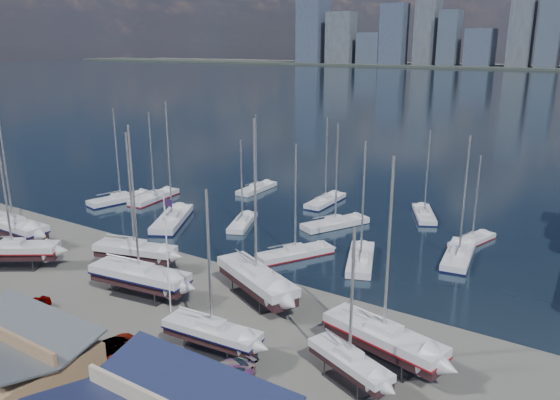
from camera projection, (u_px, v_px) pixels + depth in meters
The scene contains 27 objects.
ground at pixel (165, 299), 53.75m from camera, with size 1400.00×1400.00×0.00m, color #605E59.
shed_grey at pixel (8, 353), 40.29m from camera, with size 12.60×8.40×4.17m.
sailboat_cradle_0 at pixel (14, 227), 68.30m from camera, with size 10.76×3.10×17.26m.
sailboat_cradle_1 at pixel (13, 250), 60.65m from camera, with size 9.75×7.87×16.01m.
sailboat_cradle_2 at pixel (135, 251), 60.64m from camera, with size 9.68×5.08×15.28m.
sailboat_cradle_3 at pixel (140, 276), 53.77m from camera, with size 10.93×4.39×17.08m.
sailboat_cradle_4 at pixel (256, 279), 53.02m from camera, with size 11.25×7.36×17.77m.
sailboat_cradle_5 at pixel (212, 332), 43.62m from camera, with size 8.60×3.06×13.80m.
sailboat_cradle_6 at pixel (383, 338), 42.51m from camera, with size 10.66×5.13×16.56m.
sailboat_cradle_7 at pixel (349, 361), 39.73m from camera, with size 7.55×4.62×12.24m.
sailboat_moored_0 at pixel (121, 200), 86.49m from camera, with size 5.24×10.73×15.46m.
sailboat_moored_1 at pixel (154, 198), 87.55m from camera, with size 3.94×10.11×14.72m.
sailboat_moored_2 at pixel (257, 189), 92.92m from camera, with size 2.78×9.08×13.61m.
sailboat_moored_3 at pixel (172, 221), 76.31m from camera, with size 8.61×11.96×17.69m.
sailboat_moored_4 at pixel (242, 223), 75.31m from camera, with size 5.32×8.55×12.52m.
sailboat_moored_5 at pixel (325, 202), 85.50m from camera, with size 2.83×9.54×14.19m.
sailboat_moored_6 at pixel (295, 254), 64.19m from camera, with size 6.88×9.53×14.10m.
sailboat_moored_7 at pixel (335, 225), 74.73m from camera, with size 6.83×10.04×14.86m.
sailboat_moored_8 at pixel (424, 215), 78.80m from camera, with size 6.14×9.06×13.27m.
sailboat_moored_9 at pixel (361, 261), 62.31m from camera, with size 6.17×10.11×14.78m.
sailboat_moored_10 at pixel (459, 256), 63.56m from camera, with size 4.24×10.45×15.17m.
sailboat_moored_11 at pixel (472, 241), 68.57m from camera, with size 4.28×8.15×11.74m.
car_a at pixel (31, 307), 50.69m from camera, with size 1.50×3.73×1.27m, color gray.
car_b at pixel (39, 318), 48.44m from camera, with size 1.51×4.34×1.43m, color gray.
car_c at pixel (104, 354), 42.67m from camera, with size 2.70×5.86×1.63m, color gray.
car_d at pixel (220, 377), 39.66m from camera, with size 2.30×5.65×1.64m, color gray.
flagpole at pixel (168, 248), 49.20m from camera, with size 1.00×0.12×11.32m.
Camera 1 is at (36.32, -44.76, 24.16)m, focal length 35.00 mm.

